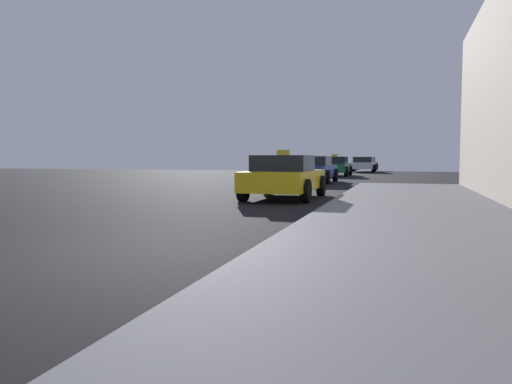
{
  "coord_description": "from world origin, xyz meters",
  "views": [
    {
      "loc": [
        3.66,
        -5.01,
        1.2
      ],
      "look_at": [
        2.07,
        0.35,
        0.81
      ],
      "focal_mm": 34.57,
      "sensor_mm": 36.0,
      "label": 1
    }
  ],
  "objects_px": {
    "car_yellow": "(284,177)",
    "car_white": "(363,164)",
    "car_green": "(335,166)",
    "car_blue": "(313,169)",
    "car_black": "(366,163)"
  },
  "relations": [
    {
      "from": "car_blue",
      "to": "car_green",
      "type": "height_order",
      "value": "car_green"
    },
    {
      "from": "car_yellow",
      "to": "car_blue",
      "type": "height_order",
      "value": "car_yellow"
    },
    {
      "from": "car_yellow",
      "to": "car_green",
      "type": "height_order",
      "value": "same"
    },
    {
      "from": "car_green",
      "to": "car_black",
      "type": "relative_size",
      "value": 0.95
    },
    {
      "from": "car_green",
      "to": "car_black",
      "type": "height_order",
      "value": "car_green"
    },
    {
      "from": "car_green",
      "to": "car_white",
      "type": "relative_size",
      "value": 0.98
    },
    {
      "from": "car_green",
      "to": "car_white",
      "type": "height_order",
      "value": "car_green"
    },
    {
      "from": "car_green",
      "to": "car_blue",
      "type": "bearing_deg",
      "value": -89.19
    },
    {
      "from": "car_white",
      "to": "car_black",
      "type": "height_order",
      "value": "same"
    },
    {
      "from": "car_blue",
      "to": "car_black",
      "type": "height_order",
      "value": "same"
    },
    {
      "from": "car_yellow",
      "to": "car_white",
      "type": "distance_m",
      "value": 28.26
    },
    {
      "from": "car_white",
      "to": "car_black",
      "type": "relative_size",
      "value": 0.97
    },
    {
      "from": "car_white",
      "to": "car_yellow",
      "type": "bearing_deg",
      "value": -90.38
    },
    {
      "from": "car_blue",
      "to": "car_black",
      "type": "distance_m",
      "value": 24.8
    },
    {
      "from": "car_blue",
      "to": "car_white",
      "type": "bearing_deg",
      "value": 86.92
    }
  ]
}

